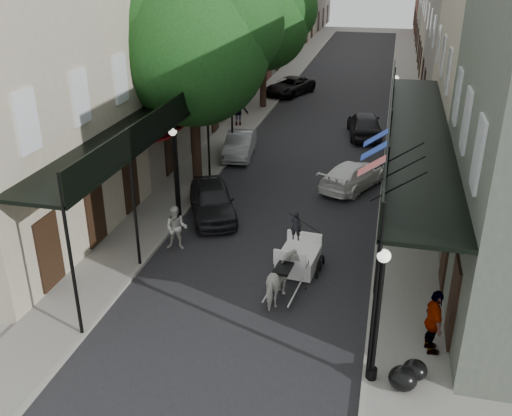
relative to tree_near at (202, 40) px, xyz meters
The scene contains 24 objects.
ground 12.78m from the tree_near, 67.59° to the right, with size 140.00×140.00×0.00m, color gray.
road 12.50m from the tree_near, 66.86° to the left, with size 8.00×90.00×0.01m, color black.
sidewalk_left 11.77m from the tree_near, 94.67° to the left, with size 2.20×90.00×0.12m, color gray.
sidewalk_right 14.91m from the tree_near, 46.88° to the left, with size 2.20×90.00×0.12m, color gray.
building_row_left 20.34m from the tree_near, 102.52° to the left, with size 5.00×80.00×10.50m, color #B3A88F.
building_row_right 23.63m from the tree_near, 57.15° to the left, with size 5.00×80.00×10.50m, color gray.
gallery_left 4.06m from the tree_near, 100.49° to the right, with size 2.20×18.05×4.88m.
gallery_right 9.84m from the tree_near, 19.59° to the right, with size 2.20×18.05×4.88m.
tree_near is the anchor object (origin of this frame).
tree_far 14.02m from the tree_near, 90.19° to the left, with size 6.45×6.00×8.61m.
lamppost_right_near 15.39m from the tree_near, 55.73° to the right, with size 0.32×0.32×3.71m.
lamppost_left 6.10m from the tree_near, 88.66° to the right, with size 0.32×0.32×3.71m.
lamppost_right_far 12.24m from the tree_near, 43.31° to the left, with size 0.32×0.32×3.71m.
horse 12.02m from the tree_near, 59.33° to the right, with size 0.79×1.73×1.46m, color silver.
carriage 10.41m from the tree_near, 50.50° to the right, with size 1.64×2.27×2.45m.
pedestrian_walking 8.78m from the tree_near, 81.43° to the right, with size 0.81×0.63×1.68m, color beige.
pedestrian_sidewalk_left 10.63m from the tree_near, 95.68° to the left, with size 1.26×0.72×1.95m, color gray.
pedestrian_sidewalk_right 15.50m from the tree_near, 47.65° to the right, with size 1.11×0.46×1.90m, color gray.
car_left_near 6.98m from the tree_near, 68.77° to the right, with size 1.68×4.18×1.43m, color black.
car_left_mid 7.01m from the tree_near, 81.12° to the left, with size 1.35×3.87×1.28m, color #AAABB0.
car_left_far 19.03m from the tree_near, 87.77° to the left, with size 2.15×4.67×1.30m, color black.
car_right_near 9.02m from the tree_near, ahead, with size 1.70×4.18×1.21m, color white.
car_right_far 12.53m from the tree_near, 52.39° to the left, with size 1.78×4.43×1.51m, color black.
trash_bags 16.44m from the tree_near, 53.06° to the right, with size 0.97×1.12×0.61m.
Camera 1 is at (3.88, -13.75, 10.08)m, focal length 40.00 mm.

